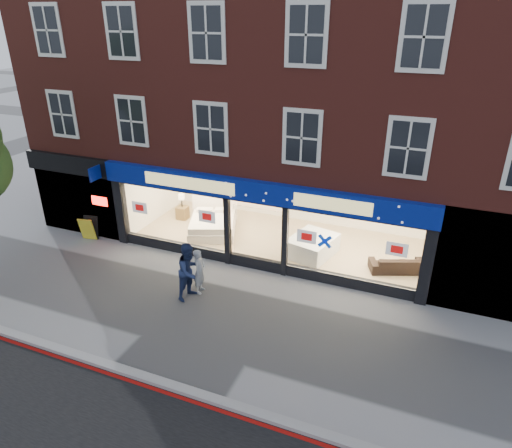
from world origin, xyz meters
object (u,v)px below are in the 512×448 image
Objects in this scene: mattress_stack at (312,246)px; sofa at (397,264)px; display_bed at (213,223)px; pedestrian_grey at (200,271)px; a_board at (89,228)px; pedestrian_blue at (190,271)px.

mattress_stack is 1.11× the size of sofa.
display_bed is at bearing 175.01° from mattress_stack.
display_bed is 4.23m from pedestrian_grey.
pedestrian_grey is at bearing -25.63° from a_board.
mattress_stack is 1.36× the size of pedestrian_grey.
a_board is at bearing -12.43° from sofa.
mattress_stack is at bearing -22.50° from sofa.
sofa is 1.95× the size of a_board.
mattress_stack is 2.16× the size of a_board.
mattress_stack is at bearing -20.52° from pedestrian_blue.
mattress_stack is at bearing 2.95° from a_board.
pedestrian_grey is (5.81, -1.66, 0.28)m from a_board.
pedestrian_grey reaches higher than a_board.
a_board is 0.63× the size of pedestrian_grey.
mattress_stack reaches higher than sofa.
display_bed is 4.55m from pedestrian_blue.
sofa is 7.02m from pedestrian_blue.
display_bed reaches higher than sofa.
pedestrian_blue is (5.68, -2.03, 0.46)m from a_board.
pedestrian_blue reaches higher than pedestrian_grey.
display_bed is at bearing 18.35° from a_board.
pedestrian_grey is 0.80× the size of pedestrian_blue.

